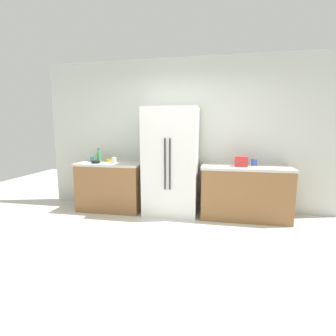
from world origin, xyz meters
The scene contains 12 objects.
ground_plane centered at (0.00, 0.00, 0.00)m, with size 10.89×10.89×0.00m, color beige.
kitchen_back_panel centered at (0.00, 1.86, 1.38)m, with size 5.44×0.10×2.75m, color silver.
counter_left centered at (-1.37, 1.48, 0.44)m, with size 1.19×0.67×0.89m.
counter_right centered at (1.02, 1.48, 0.44)m, with size 1.46×0.67×0.89m.
refrigerator centered at (-0.24, 1.47, 0.93)m, with size 0.93×0.66×1.86m.
toaster centered at (0.94, 1.44, 0.97)m, with size 0.20×0.16×0.17m, color red.
bottle_a centered at (-1.61, 1.49, 0.99)m, with size 0.07×0.07×0.26m.
cup_a centered at (-1.76, 1.53, 0.93)m, with size 0.07×0.07×0.10m, color teal.
cup_b centered at (1.16, 1.58, 0.94)m, with size 0.09×0.09×0.10m, color blue.
cup_c centered at (-1.28, 1.41, 0.94)m, with size 0.09×0.09×0.10m, color white.
bowl_a centered at (-1.60, 1.34, 0.91)m, with size 0.15×0.15×0.05m, color black.
bowl_b centered at (-1.43, 1.60, 0.91)m, with size 0.17×0.17×0.05m, color yellow.
Camera 1 is at (0.54, -2.83, 1.52)m, focal length 26.99 mm.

